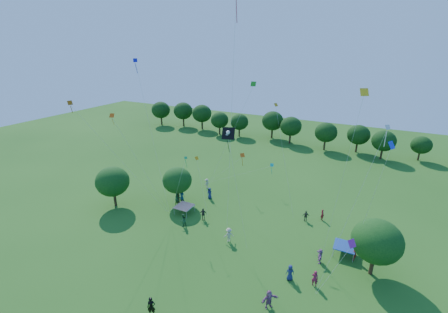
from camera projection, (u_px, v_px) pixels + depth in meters
near_tree_west at (113, 181)px, 41.58m from camera, size 4.61×4.61×5.86m
near_tree_north at (177, 180)px, 42.51m from camera, size 4.15×4.15×5.43m
near_tree_east at (377, 241)px, 28.76m from camera, size 4.74×4.74×6.02m
treeline at (300, 127)px, 67.99m from camera, size 88.01×8.77×6.77m
tent_red_stripe at (184, 206)px, 40.60m from camera, size 2.20×2.20×1.10m
tent_blue at (345, 246)px, 32.59m from camera, size 2.20×2.20×1.10m
man_in_black at (151, 307)px, 25.17m from camera, size 0.82×0.74×1.84m
crowd_person_0 at (210, 193)px, 44.62m from camera, size 0.93×0.67×1.70m
crowd_person_1 at (355, 253)px, 31.77m from camera, size 0.53×0.73×1.81m
crowd_person_2 at (183, 220)px, 37.68m from camera, size 0.73×0.96×1.74m
crowd_person_3 at (207, 183)px, 47.93m from camera, size 0.69×1.10×1.57m
crowd_person_4 at (203, 214)px, 39.12m from camera, size 1.09×0.83×1.69m
crowd_person_5 at (269, 299)px, 25.96m from camera, size 1.53×1.66×1.79m
crowd_person_6 at (182, 195)px, 44.15m from camera, size 0.85×0.55×1.60m
crowd_person_7 at (315, 278)px, 28.34m from camera, size 0.66×0.44×1.70m
crowd_person_8 at (178, 199)px, 42.73m from camera, size 0.70×1.02×1.88m
crowd_person_9 at (229, 235)px, 34.74m from camera, size 1.24×1.13×1.78m
crowd_person_10 at (306, 216)px, 38.84m from camera, size 0.95×0.63×1.49m
crowd_person_11 at (320, 256)px, 31.40m from camera, size 0.94×1.61×1.63m
crowd_person_12 at (290, 273)px, 29.07m from camera, size 0.94×0.80×1.68m
crowd_person_13 at (322, 215)px, 39.08m from camera, size 0.65×0.68×1.54m
pirate_kite at (229, 136)px, 28.22m from camera, size 2.80×0.96×12.99m
red_high_kite at (234, 40)px, 29.47m from camera, size 0.74×2.76×26.09m
small_kite_0 at (239, 159)px, 44.83m from camera, size 5.38×1.85×5.14m
small_kite_1 at (199, 171)px, 35.60m from camera, size 1.30×0.70×8.01m
small_kite_2 at (281, 138)px, 34.66m from camera, size 3.36×0.53×14.15m
small_kite_3 at (183, 171)px, 36.28m from camera, size 2.38×0.98×7.82m
small_kite_4 at (145, 103)px, 36.11m from camera, size 4.36×1.21×18.82m
small_kite_5 at (349, 248)px, 24.35m from camera, size 2.47×1.55×5.51m
small_kite_6 at (365, 181)px, 22.68m from camera, size 3.33×2.25×14.95m
small_kite_7 at (261, 169)px, 45.90m from camera, size 9.26×4.45×3.35m
small_kite_8 at (100, 138)px, 32.26m from camera, size 5.73×7.31×15.06m
small_kite_9 at (127, 142)px, 32.94m from camera, size 2.94×4.99×13.58m
small_kite_10 at (355, 130)px, 24.88m from camera, size 1.88×1.00×17.10m
small_kite_11 at (243, 107)px, 39.37m from camera, size 6.60×2.00×15.92m
small_kite_12 at (384, 167)px, 25.16m from camera, size 1.73×2.62×13.02m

